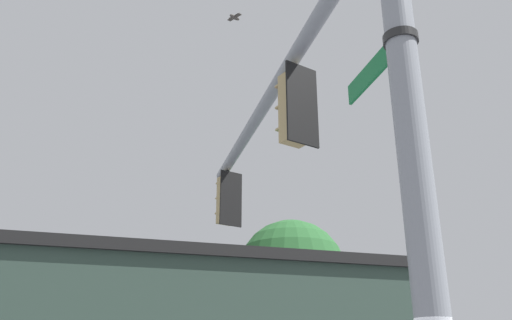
{
  "coord_description": "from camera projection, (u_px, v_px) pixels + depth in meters",
  "views": [
    {
      "loc": [
        -3.32,
        -2.6,
        2.17
      ],
      "look_at": [
        1.65,
        4.7,
        5.6
      ],
      "focal_mm": 37.43,
      "sensor_mm": 36.0,
      "label": 1
    }
  ],
  "objects": [
    {
      "name": "traffic_light_mid_inner",
      "position": [
        226.0,
        200.0,
        11.73
      ],
      "size": [
        0.54,
        0.49,
        1.31
      ],
      "color": "black"
    },
    {
      "name": "tree_by_storefront",
      "position": [
        292.0,
        276.0,
        18.36
      ],
      "size": [
        3.79,
        3.79,
        7.02
      ],
      "color": "#4C3823",
      "rests_on": "ground"
    },
    {
      "name": "signal_pole",
      "position": [
        419.0,
        196.0,
        4.2
      ],
      "size": [
        0.27,
        0.27,
        6.85
      ],
      "primitive_type": "cylinder",
      "color": "gray",
      "rests_on": "ground"
    },
    {
      "name": "bird_flying",
      "position": [
        235.0,
        17.0,
        11.07
      ],
      "size": [
        0.26,
        0.38,
        0.08
      ],
      "color": "#4C4742"
    },
    {
      "name": "traffic_light_nearest_pole",
      "position": [
        294.0,
        109.0,
        7.57
      ],
      "size": [
        0.54,
        0.49,
        1.31
      ],
      "color": "black"
    },
    {
      "name": "mast_arm",
      "position": [
        269.0,
        98.0,
        8.97
      ],
      "size": [
        2.93,
        7.82,
        0.22
      ],
      "primitive_type": "cylinder",
      "rotation": [
        0.0,
        1.57,
        1.23
      ],
      "color": "gray"
    },
    {
      "name": "street_name_sign",
      "position": [
        385.0,
        56.0,
        4.98
      ],
      "size": [
        0.53,
        1.18,
        0.22
      ],
      "color": "#147238"
    }
  ]
}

